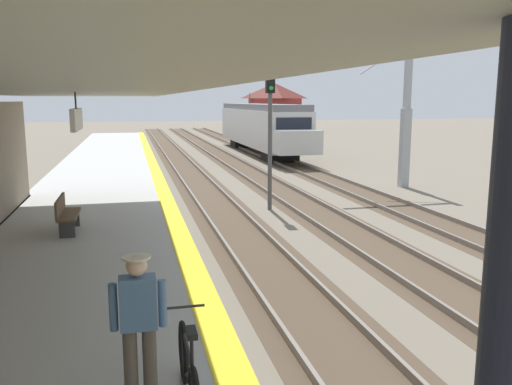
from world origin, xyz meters
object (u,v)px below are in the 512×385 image
approaching_train (261,126)px  catenary_pylon_far_side (401,112)px  bicycle_beside_commuter (189,374)px  platform_bench (66,213)px  rail_signal_post (270,126)px  commuter_person (139,323)px  distant_trackside_house (274,107)px

approaching_train → catenary_pylon_far_side: size_ratio=2.61×
bicycle_beside_commuter → platform_bench: size_ratio=1.14×
rail_signal_post → platform_bench: 9.03m
commuter_person → rail_signal_post: (5.11, 13.94, 1.35)m
approaching_train → commuter_person: 36.68m
catenary_pylon_far_side → platform_bench: size_ratio=4.69×
bicycle_beside_commuter → platform_bench: bicycle_beside_commuter is taller
bicycle_beside_commuter → distant_trackside_house: bearing=73.9°
distant_trackside_house → bicycle_beside_commuter: bearing=-106.1°
bicycle_beside_commuter → distant_trackside_house: distant_trackside_house is taller
rail_signal_post → approaching_train: bearing=77.0°
commuter_person → distant_trackside_house: distant_trackside_house is taller
catenary_pylon_far_side → distant_trackside_house: 46.07m
bicycle_beside_commuter → platform_bench: (-2.12, 8.38, 0.08)m
bicycle_beside_commuter → rail_signal_post: (4.62, 14.11, 1.90)m
platform_bench → catenary_pylon_far_side: bearing=33.9°
commuter_person → catenary_pylon_far_side: 21.77m
platform_bench → rail_signal_post: bearing=40.3°
commuter_person → bicycle_beside_commuter: commuter_person is taller
bicycle_beside_commuter → platform_bench: 8.65m
platform_bench → distant_trackside_house: (20.45, 55.15, 1.96)m
platform_bench → distant_trackside_house: size_ratio=0.24×
commuter_person → rail_signal_post: size_ratio=0.32×
bicycle_beside_commuter → rail_signal_post: bearing=71.9°
approaching_train → rail_signal_post: bearing=-103.0°
approaching_train → rail_signal_post: size_ratio=3.77×
rail_signal_post → distant_trackside_house: 51.28m
approaching_train → platform_bench: 29.48m
platform_bench → bicycle_beside_commuter: bearing=-75.8°
rail_signal_post → catenary_pylon_far_side: (7.40, 3.79, 0.41)m
catenary_pylon_far_side → distant_trackside_house: catenary_pylon_far_side is taller
rail_signal_post → commuter_person: bearing=-110.1°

